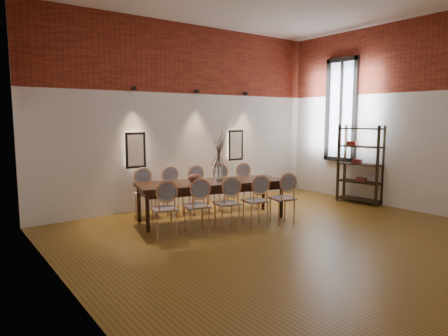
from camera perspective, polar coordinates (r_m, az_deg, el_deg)
floor at (r=6.59m, az=11.10°, el=-10.36°), size 7.00×7.00×0.02m
wall_back at (r=9.07m, az=-5.38°, el=7.38°), size 7.00×0.10×4.00m
wall_left at (r=4.38m, az=-21.87°, el=7.18°), size 0.10×7.00×4.00m
wall_right at (r=9.23m, az=26.69°, el=6.65°), size 0.10×7.00×4.00m
brick_band_back at (r=9.10m, az=-5.24°, el=15.28°), size 7.00×0.02×1.50m
brick_band_right at (r=9.25m, az=26.94°, el=14.42°), size 0.02×7.00×1.50m
niche_left at (r=8.42m, az=-12.61°, el=2.49°), size 0.36×0.06×0.66m
niche_right at (r=9.74m, az=1.57°, el=3.27°), size 0.36×0.06×0.66m
spot_fixture_left at (r=8.38m, az=-12.76°, el=11.02°), size 0.08×0.10×0.08m
spot_fixture_mid at (r=9.09m, az=-3.89°, el=10.87°), size 0.08×0.10×0.08m
spot_fixture_right at (r=9.90m, az=3.10°, el=10.57°), size 0.08×0.10×0.08m
window_glass at (r=10.23m, az=16.43°, el=7.94°), size 0.02×0.78×2.38m
window_frame at (r=10.22m, az=16.36°, el=7.94°), size 0.08×0.90×2.50m
window_mullion at (r=10.22m, az=16.36°, el=7.94°), size 0.06×0.06×2.40m
dining_table at (r=7.73m, az=-1.75°, el=-4.67°), size 2.96×1.52×0.75m
chair_near_a at (r=6.69m, az=-8.54°, el=-5.78°), size 0.53×0.53×0.94m
chair_near_b at (r=6.85m, az=-3.94°, el=-5.42°), size 0.53×0.53×0.94m
chair_near_c at (r=7.05m, az=0.42°, el=-5.04°), size 0.53×0.53×0.94m
chair_near_d at (r=7.29m, az=4.51°, el=-4.66°), size 0.53×0.53×0.94m
chair_near_e at (r=7.56m, az=8.32°, el=-4.28°), size 0.53×0.53×0.94m
chair_far_a at (r=8.09m, az=-11.15°, el=-3.59°), size 0.53×0.53×0.94m
chair_far_b at (r=8.22m, az=-7.29°, el=-3.34°), size 0.53×0.53×0.94m
chair_far_c at (r=8.39m, az=-3.57°, el=-3.08°), size 0.53×0.53×0.94m
chair_far_d at (r=8.59m, az=-0.02°, el=-2.83°), size 0.53×0.53×0.94m
chair_far_e at (r=8.82m, az=3.37°, el=-2.57°), size 0.53×0.53×0.94m
vase at (r=7.70m, az=-0.73°, el=-0.75°), size 0.14×0.14×0.30m
dried_branches at (r=7.65m, az=-0.73°, el=2.59°), size 0.50×0.50×0.70m
bowl at (r=7.48m, az=-4.23°, el=-1.47°), size 0.24×0.24×0.18m
book at (r=7.62m, az=-3.66°, el=-1.88°), size 0.29×0.23×0.03m
shelving_rack at (r=9.71m, az=18.90°, el=0.51°), size 0.54×1.05×1.80m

